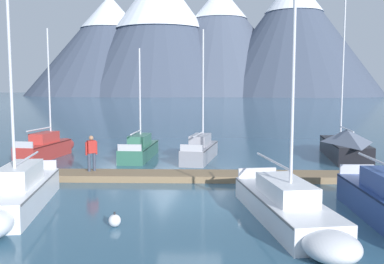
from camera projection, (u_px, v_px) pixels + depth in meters
The scene contains 14 objects.
ground_plane at pixel (189, 202), 15.84m from camera, with size 700.00×700.00×0.00m, color #335B75.
mountain_west_summit at pixel (110, 45), 229.35m from camera, with size 89.83×89.83×53.17m.
mountain_central_massif at pixel (160, 28), 223.60m from camera, with size 93.05×93.05×66.84m.
mountain_shoulder_ridge at pixel (220, 40), 226.80m from camera, with size 91.09×91.09×57.59m.
mountain_east_summit at pixel (293, 35), 215.20m from camera, with size 89.11×89.11×60.38m.
dock at pixel (191, 176), 19.80m from camera, with size 20.48×2.05×0.30m.
sailboat_nearest_berth at pixel (48, 147), 26.07m from camera, with size 2.13×5.86×7.80m.
sailboat_second_berth at pixel (18, 194), 14.57m from camera, with size 2.21×6.80×8.87m.
sailboat_mid_dock_port at pixel (141, 148), 26.04m from camera, with size 1.84×6.15×6.57m.
sailboat_mid_dock_starboard at pixel (201, 149), 25.31m from camera, with size 2.36×5.97×7.66m.
sailboat_far_berth at pixel (289, 207), 13.23m from camera, with size 2.64×7.39×9.05m.
sailboat_end_of_dock at pixel (343, 144), 25.87m from camera, with size 2.71×7.71×9.54m.
person_on_dock at pixel (91, 151), 20.14m from camera, with size 0.49×0.40×1.69m.
mooring_buoy_channel_marker at pixel (115, 220), 13.04m from camera, with size 0.38×0.38×0.46m.
Camera 1 is at (0.38, -15.48, 4.24)m, focal length 39.92 mm.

